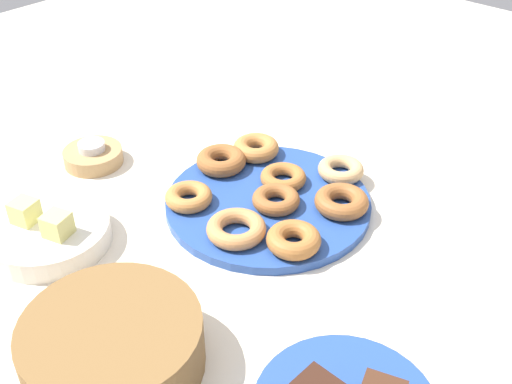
# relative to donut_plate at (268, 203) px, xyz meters

# --- Properties ---
(ground_plane) EXTENTS (2.40, 2.40, 0.00)m
(ground_plane) POSITION_rel_donut_plate_xyz_m (0.00, 0.00, -0.01)
(ground_plane) COLOR beige
(donut_plate) EXTENTS (0.34, 0.34, 0.02)m
(donut_plate) POSITION_rel_donut_plate_xyz_m (0.00, 0.00, 0.00)
(donut_plate) COLOR #284C9E
(donut_plate) RESTS_ON ground_plane
(donut_0) EXTENTS (0.10, 0.10, 0.03)m
(donut_0) POSITION_rel_donut_plate_xyz_m (0.11, -0.09, 0.02)
(donut_0) COLOR #BC7A3D
(donut_0) RESTS_ON donut_plate
(donut_1) EXTENTS (0.11, 0.11, 0.03)m
(donut_1) POSITION_rel_donut_plate_xyz_m (-0.11, 0.07, 0.02)
(donut_1) COLOR #AD6B33
(donut_1) RESTS_ON donut_plate
(donut_2) EXTENTS (0.12, 0.12, 0.03)m
(donut_2) POSITION_rel_donut_plate_xyz_m (-0.11, -0.06, 0.02)
(donut_2) COLOR #995B2D
(donut_2) RESTS_ON donut_plate
(donut_3) EXTENTS (0.09, 0.09, 0.02)m
(donut_3) POSITION_rel_donut_plate_xyz_m (0.09, 0.10, 0.02)
(donut_3) COLOR #BC7A3D
(donut_3) RESTS_ON donut_plate
(donut_4) EXTENTS (0.10, 0.10, 0.02)m
(donut_4) POSITION_rel_donut_plate_xyz_m (-0.02, 0.01, 0.02)
(donut_4) COLOR #995B2D
(donut_4) RESTS_ON donut_plate
(donut_5) EXTENTS (0.09, 0.09, 0.02)m
(donut_5) POSITION_rel_donut_plate_xyz_m (0.01, -0.05, 0.02)
(donut_5) COLOR #AD6B33
(donut_5) RESTS_ON donut_plate
(donut_6) EXTENTS (0.12, 0.12, 0.02)m
(donut_6) POSITION_rel_donut_plate_xyz_m (-0.03, 0.10, 0.02)
(donut_6) COLOR #C6844C
(donut_6) RESTS_ON donut_plate
(donut_7) EXTENTS (0.09, 0.09, 0.02)m
(donut_7) POSITION_rel_donut_plate_xyz_m (-0.05, -0.14, 0.02)
(donut_7) COLOR tan
(donut_7) RESTS_ON donut_plate
(donut_8) EXTENTS (0.09, 0.09, 0.03)m
(donut_8) POSITION_rel_donut_plate_xyz_m (0.13, -0.02, 0.02)
(donut_8) COLOR #995B2D
(donut_8) RESTS_ON donut_plate
(candle_holder) EXTENTS (0.11, 0.11, 0.03)m
(candle_holder) POSITION_rel_donut_plate_xyz_m (0.33, 0.11, 0.01)
(candle_holder) COLOR tan
(candle_holder) RESTS_ON ground_plane
(tealight) EXTENTS (0.05, 0.05, 0.01)m
(tealight) POSITION_rel_donut_plate_xyz_m (0.33, 0.11, 0.03)
(tealight) COLOR silver
(tealight) RESTS_ON candle_holder
(basket) EXTENTS (0.25, 0.25, 0.07)m
(basket) POSITION_rel_donut_plate_xyz_m (-0.08, 0.38, 0.03)
(basket) COLOR brown
(basket) RESTS_ON ground_plane
(fruit_bowl) EXTENTS (0.19, 0.19, 0.04)m
(fruit_bowl) POSITION_rel_donut_plate_xyz_m (0.19, 0.30, 0.01)
(fruit_bowl) COLOR silver
(fruit_bowl) RESTS_ON ground_plane
(melon_chunk_left) EXTENTS (0.04, 0.04, 0.04)m
(melon_chunk_left) POSITION_rel_donut_plate_xyz_m (0.15, 0.30, 0.05)
(melon_chunk_left) COLOR #DBD67A
(melon_chunk_left) RESTS_ON fruit_bowl
(melon_chunk_right) EXTENTS (0.04, 0.04, 0.04)m
(melon_chunk_right) POSITION_rel_donut_plate_xyz_m (0.22, 0.31, 0.05)
(melon_chunk_right) COLOR #DBD67A
(melon_chunk_right) RESTS_ON fruit_bowl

